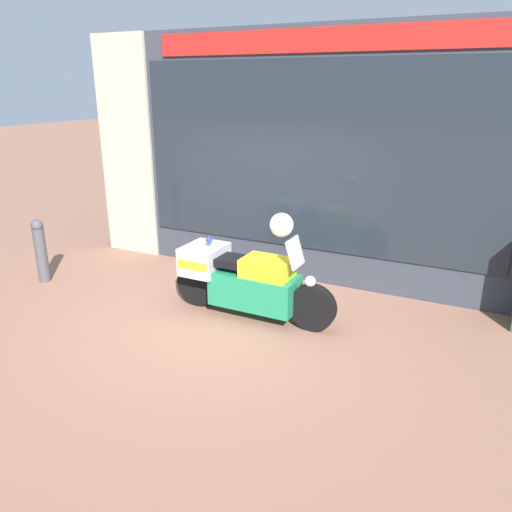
% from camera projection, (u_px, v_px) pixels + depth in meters
% --- Properties ---
extents(ground_plane, '(60.00, 60.00, 0.00)m').
position_uv_depth(ground_plane, '(223.00, 319.00, 6.63)').
color(ground_plane, '#8E604C').
extents(shop_building, '(6.93, 0.55, 3.76)m').
position_uv_depth(shop_building, '(256.00, 156.00, 7.91)').
color(shop_building, '#333842').
rests_on(shop_building, ground).
extents(window_display, '(5.40, 0.30, 1.92)m').
position_uv_depth(window_display, '(310.00, 249.00, 8.01)').
color(window_display, slate).
rests_on(window_display, ground).
extents(paramedic_motorcycle, '(2.32, 0.62, 1.18)m').
position_uv_depth(paramedic_motorcycle, '(243.00, 279.00, 6.62)').
color(paramedic_motorcycle, black).
rests_on(paramedic_motorcycle, ground).
extents(white_helmet, '(0.30, 0.30, 0.30)m').
position_uv_depth(white_helmet, '(282.00, 225.00, 6.12)').
color(white_helmet, white).
rests_on(white_helmet, paramedic_motorcycle).
extents(street_bollard, '(0.19, 0.19, 1.01)m').
position_uv_depth(street_bollard, '(41.00, 250.00, 7.75)').
color(street_bollard, '#47474C').
rests_on(street_bollard, ground).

